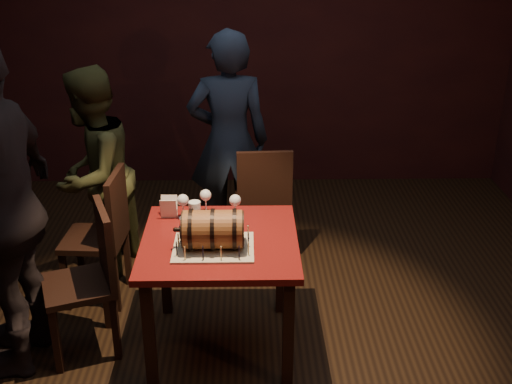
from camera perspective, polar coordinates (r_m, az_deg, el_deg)
The scene contains 16 objects.
room_shell at distance 3.61m, azimuth -1.31°, elevation 6.22°, with size 5.04×5.04×2.80m.
pub_table at distance 3.76m, azimuth -3.21°, elevation -5.67°, with size 0.90×0.90×0.75m.
cake_board at distance 3.61m, azimuth -3.80°, elevation -4.94°, with size 0.45×0.35×0.01m, color #B1A98E.
barrel_cake at distance 3.56m, azimuth -3.85°, elevation -3.33°, with size 0.39×0.23×0.23m.
birthday_candles at distance 3.59m, azimuth -3.82°, elevation -4.29°, with size 0.40×0.30×0.09m.
wine_glass_left at distance 3.92m, azimuth -6.52°, elevation -0.81°, with size 0.07×0.07×0.16m.
wine_glass_mid at distance 3.97m, azimuth -4.50°, elevation -0.38°, with size 0.07×0.07×0.16m.
wine_glass_right at distance 3.89m, azimuth -1.87°, elevation -0.84°, with size 0.07×0.07×0.16m.
pint_of_ale at distance 3.85m, azimuth -5.45°, elevation -1.93°, with size 0.07×0.07×0.15m.
menu_card at distance 3.97m, azimuth -7.76°, elevation -1.40°, with size 0.10×0.05×0.13m, color white, non-canonical shape.
chair_back at distance 4.76m, azimuth 0.67°, elevation -0.60°, with size 0.42×0.42×0.93m.
chair_left_rear at distance 4.42m, azimuth -13.30°, elevation -3.30°, with size 0.42×0.42×0.93m.
chair_left_front at distance 3.94m, azimuth -14.48°, elevation -6.98°, with size 0.51×0.51×0.93m.
person_back at distance 4.93m, azimuth -2.45°, elevation 4.49°, with size 0.63×0.41×1.72m, color #1B2537.
person_left_rear at distance 4.66m, azimuth -14.29°, elevation 1.41°, with size 0.75×0.58×1.54m, color #3A3D1E.
person_left_front at distance 3.78m, azimuth -21.68°, elevation -1.43°, with size 1.16×0.48×1.97m, color black.
Camera 1 is at (0.02, -3.44, 2.49)m, focal length 45.00 mm.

